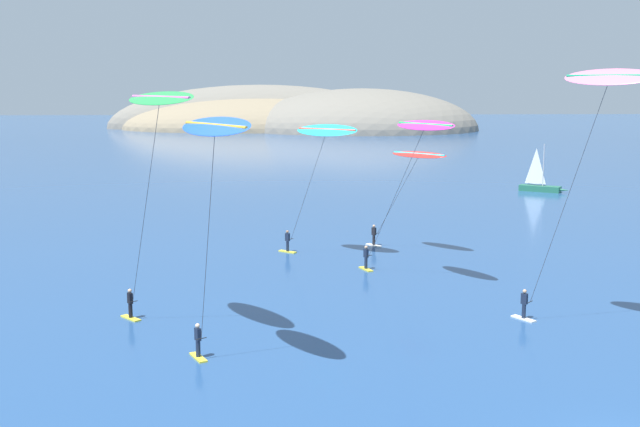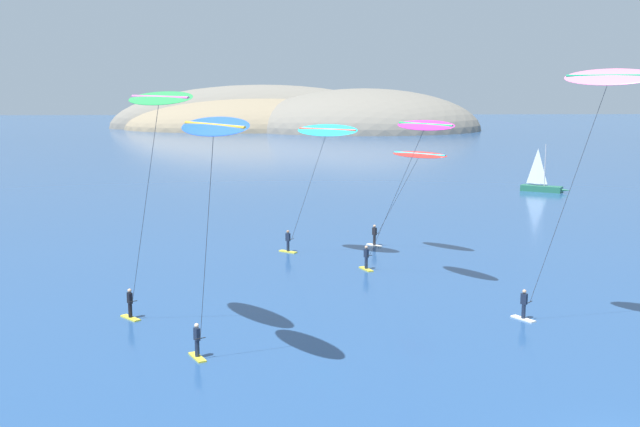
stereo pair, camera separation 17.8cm
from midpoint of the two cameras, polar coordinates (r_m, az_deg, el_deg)
headland_island at (r=225.33m, az=-1.33°, el=6.02°), size 103.42×53.54×24.55m
sailboat_near at (r=99.43m, az=15.50°, el=1.88°), size 5.48×4.10×5.70m
kitesurfer_cyan at (r=58.74m, az=0.18°, el=5.34°), size 6.14×4.84×9.96m
kitesurfer_red at (r=60.88m, az=6.65°, el=3.60°), size 5.74×6.01×7.83m
kitesurfer_magenta at (r=50.85m, az=6.98°, el=5.32°), size 5.48×8.00×10.66m
kitesurfer_blue at (r=35.18m, az=-7.71°, el=5.02°), size 4.32×5.49×11.51m
kitesurfer_green at (r=40.38m, az=-11.59°, el=7.05°), size 5.59×7.26×12.56m
kitesurfer_pink at (r=42.72m, az=19.32°, el=7.79°), size 5.78×5.49×13.68m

